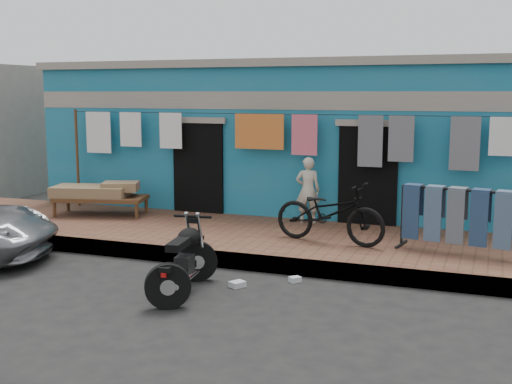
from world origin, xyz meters
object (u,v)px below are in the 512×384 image
Objects in this scene: charpoy at (101,199)px; jeans_rack at (469,220)px; seated_person at (308,190)px; motorcycle at (183,258)px; bicycle at (330,206)px.

jeans_rack reaches higher than charpoy.
charpoy is at bearing 174.40° from jeans_rack.
seated_person reaches higher than motorcycle.
seated_person is at bearing 9.82° from charpoy.
motorcycle is 4.88m from charpoy.
seated_person is at bearing 73.58° from motorcycle.
bicycle reaches higher than motorcycle.
jeans_rack is (7.09, -0.70, 0.20)m from charpoy.
motorcycle is 0.78× the size of charpoy.
bicycle is 4.99m from charpoy.
bicycle is at bearing -178.92° from jeans_rack.
seated_person is at bearing 154.54° from jeans_rack.
motorcycle is at bearing 67.67° from seated_person.
charpoy is (-4.13, -0.72, -0.31)m from seated_person.
charpoy is at bearing 128.43° from motorcycle.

